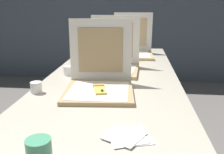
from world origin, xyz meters
TOP-DOWN VIEW (x-y plane):
  - table at (0.00, 0.64)m, footprint 0.87×2.34m
  - pizza_box_front at (-0.04, 0.38)m, footprint 0.40×0.41m
  - pizza_box_middle at (-0.01, 0.84)m, footprint 0.38×0.39m
  - pizza_box_back at (0.12, 1.40)m, footprint 0.38×0.38m
  - cup_white_mid at (-0.31, 0.68)m, footprint 0.06×0.06m
  - cup_white_near_left at (-0.38, 0.32)m, footprint 0.06×0.06m
  - cup_printed_front at (-0.11, -0.32)m, footprint 0.08×0.08m
  - napkin_pile at (0.14, -0.11)m, footprint 0.20×0.19m

SIDE VIEW (x-z plane):
  - table at x=0.00m, z-range 0.32..1.06m
  - napkin_pile at x=0.14m, z-range 0.74..0.75m
  - cup_white_mid at x=-0.31m, z-range 0.74..0.80m
  - cup_white_near_left at x=-0.38m, z-range 0.74..0.80m
  - cup_printed_front at x=-0.11m, z-range 0.74..0.84m
  - pizza_box_front at x=-0.04m, z-range 0.60..0.99m
  - pizza_box_back at x=0.12m, z-range 0.60..0.99m
  - pizza_box_middle at x=-0.01m, z-range 0.60..0.99m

